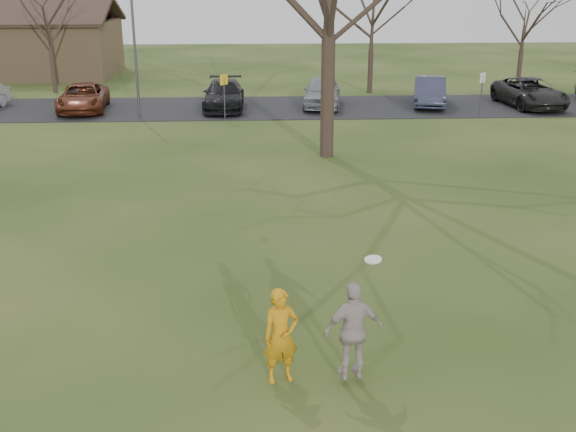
# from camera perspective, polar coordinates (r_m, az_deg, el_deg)

# --- Properties ---
(ground) EXTENTS (120.00, 120.00, 0.00)m
(ground) POSITION_cam_1_polar(r_m,az_deg,el_deg) (11.70, 1.04, -13.51)
(ground) COLOR #1E380F
(ground) RESTS_ON ground
(parking_strip) EXTENTS (62.00, 6.50, 0.04)m
(parking_strip) POSITION_cam_1_polar(r_m,az_deg,el_deg) (35.39, -1.78, 8.96)
(parking_strip) COLOR black
(parking_strip) RESTS_ON ground
(player_defender) EXTENTS (0.67, 0.53, 1.63)m
(player_defender) POSITION_cam_1_polar(r_m,az_deg,el_deg) (11.33, -0.59, -9.90)
(player_defender) COLOR orange
(player_defender) RESTS_ON ground
(car_2) EXTENTS (2.60, 4.88, 1.31)m
(car_2) POSITION_cam_1_polar(r_m,az_deg,el_deg) (35.69, -16.59, 9.37)
(car_2) COLOR #5F2816
(car_2) RESTS_ON parking_strip
(car_3) EXTENTS (1.99, 4.82, 1.39)m
(car_3) POSITION_cam_1_polar(r_m,az_deg,el_deg) (34.86, -5.32, 9.93)
(car_3) COLOR black
(car_3) RESTS_ON parking_strip
(car_4) EXTENTS (2.36, 4.64, 1.51)m
(car_4) POSITION_cam_1_polar(r_m,az_deg,el_deg) (35.37, 2.83, 10.22)
(car_4) COLOR gray
(car_4) RESTS_ON parking_strip
(car_5) EXTENTS (2.44, 4.59, 1.44)m
(car_5) POSITION_cam_1_polar(r_m,az_deg,el_deg) (36.38, 11.63, 10.04)
(car_5) COLOR #32354C
(car_5) RESTS_ON parking_strip
(car_6) EXTENTS (2.71, 5.23, 1.41)m
(car_6) POSITION_cam_1_polar(r_m,az_deg,el_deg) (37.46, 19.36, 9.60)
(car_6) COLOR black
(car_6) RESTS_ON parking_strip
(catching_play) EXTENTS (1.04, 0.58, 2.10)m
(catching_play) POSITION_cam_1_polar(r_m,az_deg,el_deg) (11.21, 5.45, -9.42)
(catching_play) COLOR #B5A5A2
(catching_play) RESTS_ON ground
(lamp_post) EXTENTS (0.34, 0.34, 6.27)m
(lamp_post) POSITION_cam_1_polar(r_m,az_deg,el_deg) (32.83, -12.64, 14.67)
(lamp_post) COLOR #47474C
(lamp_post) RESTS_ON ground
(sign_yellow) EXTENTS (0.35, 0.35, 2.08)m
(sign_yellow) POSITION_cam_1_polar(r_m,az_deg,el_deg) (32.21, -5.31, 10.45)
(sign_yellow) COLOR #47474C
(sign_yellow) RESTS_ON ground
(sign_white) EXTENTS (0.35, 0.35, 2.08)m
(sign_white) POSITION_cam_1_polar(r_m,az_deg,el_deg) (33.92, 15.74, 10.26)
(sign_white) COLOR #47474C
(sign_white) RESTS_ON ground
(small_tree_row) EXTENTS (55.00, 5.90, 8.50)m
(small_tree_row) POSITION_cam_1_polar(r_m,az_deg,el_deg) (40.27, 4.48, 15.72)
(small_tree_row) COLOR #352821
(small_tree_row) RESTS_ON ground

